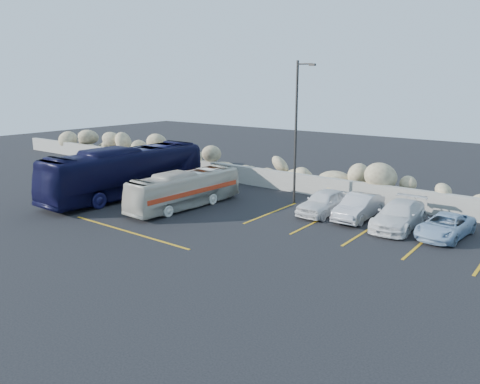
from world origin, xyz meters
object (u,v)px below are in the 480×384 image
Objects in this scene: car_b at (359,207)px; car_d at (445,226)px; vintage_bus at (185,189)px; car_c at (399,215)px; car_a at (324,202)px; lamppost at (297,129)px; tour_coach at (126,172)px.

car_d is (4.29, -0.31, -0.12)m from car_b.
vintage_bus is 1.68× the size of car_c.
car_c is (2.14, -0.22, -0.00)m from car_b.
car_a is 1.86m from car_b.
car_d is at bearing -4.45° from car_b.
lamppost is at bearing 48.14° from vintage_bus.
lamppost is at bearing 28.23° from tour_coach.
car_d is at bearing 17.81° from vintage_bus.
vintage_bus is 7.69m from car_a.
tour_coach is 2.81× the size of car_b.
lamppost is at bearing 169.63° from car_b.
car_c is at bearing 21.01° from vintage_bus.
car_b is at bearing -9.99° from lamppost.
car_c is 1.17× the size of car_d.
car_d is (6.13, -0.09, -0.13)m from car_a.
tour_coach is 15.96m from car_c.
car_b is (13.34, 4.01, -0.87)m from tour_coach.
lamppost is 7.11m from vintage_bus.
tour_coach reaches higher than car_b.
tour_coach is 13.96m from car_b.
vintage_bus reaches higher than car_b.
car_b is 0.88× the size of car_c.
tour_coach is at bearing -152.45° from lamppost.
lamppost is 10.66m from tour_coach.
car_b is 4.30m from car_d.
lamppost reaches higher than car_b.
lamppost is 2.09× the size of car_a.
car_c is at bearing -176.61° from car_d.
car_d is at bearing -7.03° from lamppost.
lamppost reaches higher than vintage_bus.
car_a is at bearing -173.66° from car_b.
car_c is (10.81, 3.51, -0.39)m from vintage_bus.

